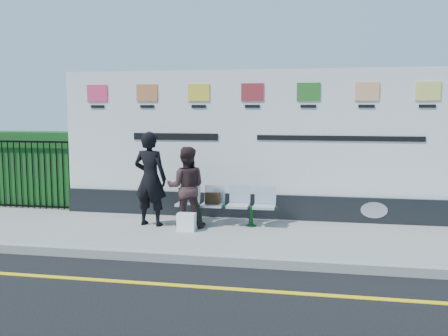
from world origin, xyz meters
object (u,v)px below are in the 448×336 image
Objects in this scene: billboard at (252,154)px; bench at (225,215)px; woman_left at (150,179)px; woman_right at (186,187)px.

billboard is 4.21× the size of bench.
woman_left reaches higher than bench.
woman_right is (-1.11, -1.08, -0.54)m from billboard.
woman_right is at bearing -135.73° from billboard.
woman_right is at bearing -172.98° from woman_left.
woman_left is at bearing -11.61° from woman_right.
bench is at bearing -168.14° from woman_right.
woman_left is 0.72m from woman_right.
billboard is 1.42m from bench.
billboard is 4.45× the size of woman_left.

